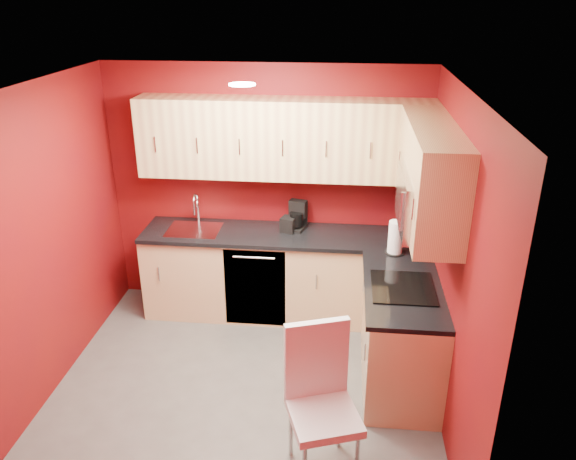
% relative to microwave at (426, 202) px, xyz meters
% --- Properties ---
extents(floor, '(3.20, 3.20, 0.00)m').
position_rel_microwave_xyz_m(floor, '(-1.39, -0.20, -1.66)').
color(floor, '#53504D').
rests_on(floor, ground).
extents(ceiling, '(3.20, 3.20, 0.00)m').
position_rel_microwave_xyz_m(ceiling, '(-1.39, -0.20, 0.84)').
color(ceiling, white).
rests_on(ceiling, wall_back).
extents(wall_back, '(3.20, 0.00, 3.20)m').
position_rel_microwave_xyz_m(wall_back, '(-1.39, 1.30, -0.41)').
color(wall_back, '#670C09').
rests_on(wall_back, floor).
extents(wall_front, '(3.20, 0.00, 3.20)m').
position_rel_microwave_xyz_m(wall_front, '(-1.39, -1.70, -0.41)').
color(wall_front, '#670C09').
rests_on(wall_front, floor).
extents(wall_left, '(0.00, 3.00, 3.00)m').
position_rel_microwave_xyz_m(wall_left, '(-2.99, -0.20, -0.41)').
color(wall_left, '#670C09').
rests_on(wall_left, floor).
extents(wall_right, '(0.00, 3.00, 3.00)m').
position_rel_microwave_xyz_m(wall_right, '(0.21, -0.20, -0.41)').
color(wall_right, '#670C09').
rests_on(wall_right, floor).
extents(base_cabinets_back, '(2.80, 0.60, 0.87)m').
position_rel_microwave_xyz_m(base_cabinets_back, '(-1.19, 1.00, -1.22)').
color(base_cabinets_back, tan).
rests_on(base_cabinets_back, floor).
extents(base_cabinets_right, '(0.60, 1.30, 0.87)m').
position_rel_microwave_xyz_m(base_cabinets_right, '(-0.09, 0.05, -1.22)').
color(base_cabinets_right, tan).
rests_on(base_cabinets_right, floor).
extents(countertop_back, '(2.80, 0.63, 0.04)m').
position_rel_microwave_xyz_m(countertop_back, '(-1.19, 0.99, -0.77)').
color(countertop_back, black).
rests_on(countertop_back, base_cabinets_back).
extents(countertop_right, '(0.63, 1.27, 0.04)m').
position_rel_microwave_xyz_m(countertop_right, '(-0.11, 0.04, -0.77)').
color(countertop_right, black).
rests_on(countertop_right, base_cabinets_right).
extents(upper_cabinets_back, '(2.80, 0.35, 0.75)m').
position_rel_microwave_xyz_m(upper_cabinets_back, '(-1.19, 1.13, 0.17)').
color(upper_cabinets_back, '#D8BE7A').
rests_on(upper_cabinets_back, wall_back).
extents(upper_cabinets_right, '(0.35, 1.55, 0.75)m').
position_rel_microwave_xyz_m(upper_cabinets_right, '(0.03, 0.24, 0.23)').
color(upper_cabinets_right, '#D8BE7A').
rests_on(upper_cabinets_right, wall_right).
extents(microwave, '(0.42, 0.76, 0.42)m').
position_rel_microwave_xyz_m(microwave, '(0.00, 0.00, 0.00)').
color(microwave, silver).
rests_on(microwave, upper_cabinets_right).
extents(cooktop, '(0.50, 0.55, 0.01)m').
position_rel_microwave_xyz_m(cooktop, '(-0.11, 0.00, -0.74)').
color(cooktop, black).
rests_on(cooktop, countertop_right).
extents(sink, '(0.52, 0.42, 0.35)m').
position_rel_microwave_xyz_m(sink, '(-2.09, 1.00, -0.72)').
color(sink, silver).
rests_on(sink, countertop_back).
extents(dishwasher_front, '(0.60, 0.02, 0.82)m').
position_rel_microwave_xyz_m(dishwasher_front, '(-1.44, 0.71, -1.22)').
color(dishwasher_front, black).
rests_on(dishwasher_front, base_cabinets_back).
extents(downlight, '(0.20, 0.20, 0.01)m').
position_rel_microwave_xyz_m(downlight, '(-1.39, 0.10, 0.82)').
color(downlight, white).
rests_on(downlight, ceiling).
extents(coffee_maker, '(0.23, 0.27, 0.29)m').
position_rel_microwave_xyz_m(coffee_maker, '(-1.08, 1.11, -0.61)').
color(coffee_maker, black).
rests_on(coffee_maker, countertop_back).
extents(napkin_holder, '(0.17, 0.17, 0.15)m').
position_rel_microwave_xyz_m(napkin_holder, '(-1.15, 1.05, -0.68)').
color(napkin_holder, black).
rests_on(napkin_holder, countertop_back).
extents(paper_towel, '(0.22, 0.22, 0.31)m').
position_rel_microwave_xyz_m(paper_towel, '(-0.14, 0.65, -0.60)').
color(paper_towel, white).
rests_on(paper_towel, countertop_right).
extents(dining_chair, '(0.57, 0.59, 1.11)m').
position_rel_microwave_xyz_m(dining_chair, '(-0.69, -1.06, -1.11)').
color(dining_chair, silver).
rests_on(dining_chair, floor).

